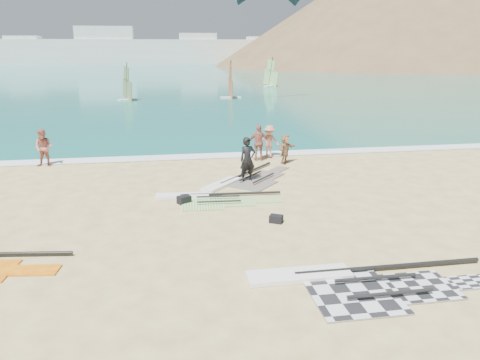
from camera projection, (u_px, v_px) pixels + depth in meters
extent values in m
plane|color=#DBC680|center=(264.00, 249.00, 13.85)|extent=(300.00, 300.00, 0.00)
cube|color=#0D615D|center=(170.00, 67.00, 139.04)|extent=(300.00, 240.00, 0.06)
cube|color=white|center=(216.00, 156.00, 25.51)|extent=(300.00, 1.20, 0.04)
cube|color=white|center=(106.00, 52.00, 151.84)|extent=(160.00, 8.00, 8.00)
cube|color=white|center=(24.00, 51.00, 147.76)|extent=(10.00, 7.00, 9.00)
cube|color=white|center=(105.00, 46.00, 151.29)|extent=(18.00, 7.00, 12.00)
cube|color=white|center=(198.00, 49.00, 156.31)|extent=(12.00, 7.00, 10.00)
cube|color=white|center=(271.00, 50.00, 160.39)|extent=(16.00, 7.00, 9.00)
cube|color=white|center=(327.00, 47.00, 163.27)|extent=(10.00, 7.00, 11.00)
cone|color=brown|center=(436.00, 65.00, 150.56)|extent=(143.00, 143.00, 45.00)
cube|color=black|center=(352.00, 293.00, 11.32)|extent=(2.05, 2.28, 0.04)
cube|color=black|center=(421.00, 287.00, 11.62)|extent=(1.59, 1.48, 0.04)
cube|color=black|center=(475.00, 282.00, 11.85)|extent=(1.36, 0.68, 0.04)
cylinder|color=black|center=(389.00, 267.00, 12.51)|extent=(5.23, 0.14, 0.12)
cylinder|color=black|center=(376.00, 278.00, 11.79)|extent=(2.16, 0.10, 0.09)
cylinder|color=black|center=(390.00, 293.00, 11.04)|extent=(2.16, 0.10, 0.09)
cube|color=white|center=(299.00, 275.00, 12.12)|extent=(2.73, 0.74, 0.12)
cube|color=#5ECD1C|center=(203.00, 203.00, 17.87)|extent=(1.69, 1.85, 0.04)
cube|color=#5ECD1C|center=(239.00, 202.00, 18.01)|extent=(1.30, 1.21, 0.04)
cube|color=#5ECD1C|center=(268.00, 201.00, 18.12)|extent=(1.08, 0.59, 0.04)
cylinder|color=black|center=(231.00, 194.00, 18.72)|extent=(4.03, 0.35, 0.10)
cylinder|color=black|center=(218.00, 196.00, 18.19)|extent=(1.67, 0.18, 0.07)
cylinder|color=black|center=(219.00, 201.00, 17.60)|extent=(1.67, 0.18, 0.07)
cube|color=white|center=(182.00, 196.00, 18.54)|extent=(2.13, 0.70, 0.12)
cube|color=red|center=(249.00, 183.00, 20.40)|extent=(2.60, 2.58, 0.04)
cube|color=red|center=(266.00, 175.00, 21.67)|extent=(1.84, 1.85, 0.04)
cube|color=red|center=(279.00, 170.00, 22.70)|extent=(1.20, 1.26, 0.04)
cylinder|color=black|center=(247.00, 173.00, 21.85)|extent=(3.00, 3.43, 0.11)
cylinder|color=black|center=(250.00, 176.00, 21.09)|extent=(1.27, 1.44, 0.08)
cylinder|color=black|center=(264.00, 178.00, 20.75)|extent=(1.27, 1.44, 0.08)
cube|color=white|center=(222.00, 184.00, 20.11)|extent=(2.00, 2.16, 0.12)
cube|color=red|center=(36.00, 270.00, 12.47)|extent=(1.28, 0.76, 0.04)
cube|color=black|center=(184.00, 200.00, 17.82)|extent=(0.58, 0.54, 0.30)
cube|color=black|center=(276.00, 219.00, 15.89)|extent=(0.53, 0.48, 0.26)
imported|color=black|center=(248.00, 160.00, 20.48)|extent=(0.81, 0.62, 1.99)
imported|color=#B25F53|center=(44.00, 148.00, 23.13)|extent=(1.01, 0.84, 1.87)
imported|color=#B6725D|center=(269.00, 142.00, 24.95)|extent=(1.14, 0.66, 1.76)
imported|color=#A65E51|center=(259.00, 143.00, 24.31)|extent=(1.15, 0.56, 1.90)
imported|color=#A47657|center=(285.00, 149.00, 23.78)|extent=(1.31, 1.33, 1.52)
cube|color=white|center=(128.00, 100.00, 51.93)|extent=(2.33, 1.59, 0.13)
cube|color=#F06308|center=(127.00, 89.00, 51.63)|extent=(1.27, 2.53, 2.48)
cube|color=#F06308|center=(126.00, 74.00, 51.16)|extent=(0.74, 1.44, 1.72)
cylinder|color=black|center=(127.00, 81.00, 51.37)|extent=(0.43, 0.75, 3.94)
cube|color=white|center=(231.00, 97.00, 54.27)|extent=(2.39, 0.78, 0.14)
cube|color=red|center=(231.00, 87.00, 53.95)|extent=(0.17, 2.90, 2.58)
cube|color=red|center=(230.00, 72.00, 53.46)|extent=(0.12, 1.63, 1.79)
cylinder|color=black|center=(230.00, 79.00, 53.68)|extent=(0.13, 0.82, 4.09)
cube|color=white|center=(271.00, 86.00, 69.85)|extent=(2.35, 2.00, 0.14)
cube|color=#83D427|center=(271.00, 78.00, 69.53)|extent=(1.81, 2.40, 2.62)
cube|color=#83D427|center=(271.00, 66.00, 69.04)|extent=(1.04, 1.37, 1.82)
cylinder|color=black|center=(271.00, 71.00, 69.26)|extent=(0.58, 0.72, 4.16)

